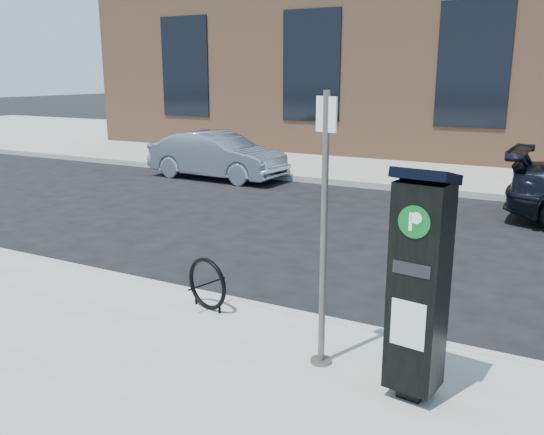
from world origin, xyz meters
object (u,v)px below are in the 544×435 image
Objects in this scene: parking_kiosk at (419,283)px; bike_rack at (207,284)px; sign_pole at (324,235)px; car_silver at (217,155)px.

parking_kiosk reaches higher than bike_rack.
sign_pole reaches higher than parking_kiosk.
parking_kiosk is 0.50× the size of car_silver.
car_silver is (-6.67, 8.35, -0.74)m from sign_pole.
car_silver is at bearing 136.92° from bike_rack.
sign_pole is 10.71m from car_silver.
bike_rack is (-1.64, 0.55, -0.93)m from sign_pole.
bike_rack is at bearing 171.69° from parking_kiosk.
parking_kiosk is at bearing -135.74° from car_silver.
parking_kiosk is at bearing -1.61° from bike_rack.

